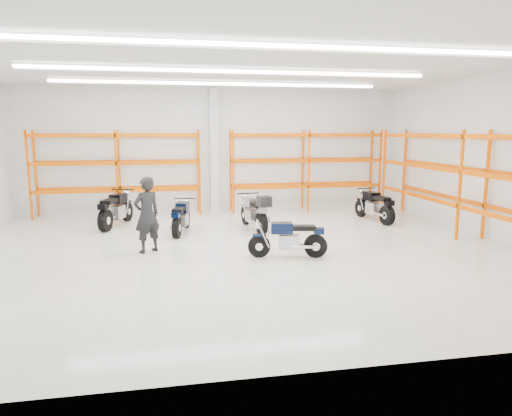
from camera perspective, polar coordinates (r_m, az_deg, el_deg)
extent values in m
plane|color=beige|center=(11.51, -2.37, -5.28)|extent=(14.00, 14.00, 0.00)
cube|color=white|center=(17.10, -5.30, 7.19)|extent=(14.00, 0.02, 4.50)
cube|color=white|center=(5.30, 6.73, 1.93)|extent=(14.00, 0.02, 4.50)
cube|color=white|center=(13.97, 27.46, 5.64)|extent=(0.02, 12.00, 4.50)
cube|color=white|center=(11.23, -2.53, 17.51)|extent=(14.00, 12.00, 0.02)
cube|color=white|center=(8.29, 0.54, 19.65)|extent=(10.00, 0.22, 0.10)
cube|color=white|center=(11.71, -2.88, 16.68)|extent=(10.00, 0.22, 0.10)
cube|color=white|center=(14.67, -4.50, 15.23)|extent=(10.00, 0.22, 0.10)
cylinder|color=black|center=(10.80, 0.40, -4.80)|extent=(0.54, 0.20, 0.53)
cylinder|color=black|center=(10.90, 7.45, -4.71)|extent=(0.57, 0.26, 0.55)
cylinder|color=silver|center=(10.80, 0.40, -4.80)|extent=(0.20, 0.15, 0.18)
cylinder|color=silver|center=(10.90, 7.45, -4.71)|extent=(0.22, 0.21, 0.20)
cube|color=#0B1434|center=(10.74, 0.40, -3.42)|extent=(0.34, 0.19, 0.05)
cube|color=#B7B7BC|center=(10.81, 4.08, -4.24)|extent=(0.51, 0.40, 0.34)
cube|color=#A5A5AA|center=(10.86, 5.86, -4.68)|extent=(0.63, 0.22, 0.07)
cube|color=#0B1434|center=(10.72, 3.25, -2.49)|extent=(0.54, 0.39, 0.25)
cube|color=black|center=(10.76, 5.90, -2.48)|extent=(0.62, 0.37, 0.11)
cube|color=#0B1434|center=(10.82, 7.86, -2.84)|extent=(0.26, 0.23, 0.14)
cylinder|color=black|center=(10.67, 1.64, -1.47)|extent=(0.14, 0.62, 0.03)
sphere|color=silver|center=(10.69, 0.21, -2.22)|extent=(0.17, 0.17, 0.17)
cylinder|color=silver|center=(10.72, 6.13, -4.87)|extent=(0.67, 0.20, 0.08)
cylinder|color=black|center=(15.69, -15.79, -0.43)|extent=(0.32, 0.65, 0.64)
cylinder|color=black|center=(14.25, -18.32, -1.50)|extent=(0.39, 0.69, 0.66)
cylinder|color=silver|center=(15.69, -15.79, -0.43)|extent=(0.21, 0.25, 0.21)
cylinder|color=silver|center=(14.25, -18.32, -1.50)|extent=(0.28, 0.29, 0.24)
cube|color=black|center=(15.64, -15.85, 0.73)|extent=(0.27, 0.42, 0.06)
cube|color=#B7B7BC|center=(14.91, -17.07, -0.49)|extent=(0.54, 0.65, 0.41)
cube|color=#A5A5AA|center=(14.57, -17.71, -1.19)|extent=(0.35, 0.75, 0.09)
cube|color=black|center=(15.02, -16.84, 1.16)|extent=(0.53, 0.68, 0.30)
cube|color=black|center=(14.48, -17.81, 0.81)|extent=(0.52, 0.77, 0.13)
cube|color=black|center=(14.10, -18.57, 0.19)|extent=(0.31, 0.34, 0.17)
cylinder|color=black|center=(15.32, -16.33, 2.24)|extent=(0.73, 0.27, 0.04)
sphere|color=silver|center=(15.64, -15.83, 1.77)|extent=(0.20, 0.20, 0.20)
cylinder|color=silver|center=(14.60, -18.39, -1.20)|extent=(0.34, 0.80, 0.10)
cylinder|color=black|center=(14.25, -8.67, -1.33)|extent=(0.24, 0.57, 0.56)
cylinder|color=black|center=(12.91, -9.89, -2.46)|extent=(0.30, 0.60, 0.58)
cylinder|color=silver|center=(14.25, -8.67, -1.33)|extent=(0.17, 0.21, 0.19)
cylinder|color=silver|center=(12.91, -9.89, -2.46)|extent=(0.23, 0.24, 0.21)
cube|color=#071437|center=(14.20, -8.70, -0.22)|extent=(0.21, 0.36, 0.06)
cube|color=#B7B7BC|center=(13.53, -9.28, -1.44)|extent=(0.44, 0.55, 0.35)
cube|color=#A5A5AA|center=(13.21, -9.59, -2.13)|extent=(0.26, 0.66, 0.07)
cube|color=#071437|center=(13.63, -9.18, 0.15)|extent=(0.43, 0.58, 0.26)
cube|color=black|center=(13.13, -9.65, -0.22)|extent=(0.41, 0.66, 0.11)
cube|color=#071437|center=(12.77, -10.01, -0.85)|extent=(0.26, 0.28, 0.15)
cylinder|color=black|center=(13.91, -8.93, 1.20)|extent=(0.64, 0.18, 0.03)
sphere|color=silver|center=(14.20, -8.69, 0.77)|extent=(0.18, 0.18, 0.18)
cylinder|color=silver|center=(13.21, -10.26, -2.15)|extent=(0.24, 0.70, 0.08)
cylinder|color=black|center=(14.61, -1.32, -0.86)|extent=(0.21, 0.62, 0.61)
cylinder|color=black|center=(13.20, 0.70, -1.94)|extent=(0.27, 0.65, 0.63)
cylinder|color=silver|center=(14.61, -1.32, -0.86)|extent=(0.17, 0.22, 0.20)
cylinder|color=silver|center=(13.20, 0.70, -1.94)|extent=(0.23, 0.25, 0.22)
cube|color=#9C9DA2|center=(14.56, -1.33, 0.32)|extent=(0.20, 0.38, 0.06)
cube|color=#B7B7BC|center=(13.85, -0.32, -0.92)|extent=(0.44, 0.57, 0.38)
cube|color=#A5A5AA|center=(13.51, 0.20, -1.63)|extent=(0.23, 0.72, 0.08)
cube|color=#9C9DA2|center=(13.95, -0.57, 0.76)|extent=(0.43, 0.61, 0.28)
cube|color=black|center=(13.43, 0.20, 0.41)|extent=(0.40, 0.71, 0.12)
cube|color=#9C9DA2|center=(13.04, 0.82, -0.23)|extent=(0.26, 0.29, 0.16)
cylinder|color=black|center=(14.25, -1.01, 1.84)|extent=(0.71, 0.14, 0.04)
sphere|color=silver|center=(14.55, -1.38, 1.36)|extent=(0.19, 0.19, 0.19)
cylinder|color=silver|center=(13.42, -0.39, -1.70)|extent=(0.20, 0.76, 0.09)
cube|color=black|center=(12.89, 1.01, 0.84)|extent=(0.40, 0.43, 0.30)
cylinder|color=black|center=(16.30, 12.99, -0.01)|extent=(0.21, 0.62, 0.61)
cylinder|color=black|center=(15.06, 16.06, -0.88)|extent=(0.28, 0.65, 0.63)
cylinder|color=silver|center=(16.30, 12.99, -0.01)|extent=(0.17, 0.22, 0.20)
cylinder|color=silver|center=(15.06, 16.06, -0.88)|extent=(0.23, 0.25, 0.22)
cube|color=black|center=(16.25, 13.03, 1.04)|extent=(0.21, 0.38, 0.06)
cube|color=#B7B7BC|center=(15.63, 14.55, -0.03)|extent=(0.44, 0.58, 0.38)
cube|color=#A5A5AA|center=(15.33, 15.33, -0.63)|extent=(0.23, 0.72, 0.08)
cube|color=black|center=(15.72, 14.24, 1.46)|extent=(0.43, 0.61, 0.28)
cube|color=black|center=(15.25, 15.41, 1.17)|extent=(0.40, 0.71, 0.12)
cube|color=black|center=(14.92, 16.32, 0.63)|extent=(0.26, 0.29, 0.16)
cylinder|color=black|center=(15.97, 13.59, 2.42)|extent=(0.71, 0.14, 0.04)
sphere|color=silver|center=(16.25, 12.99, 1.98)|extent=(0.19, 0.19, 0.19)
cylinder|color=silver|center=(15.21, 14.91, -0.69)|extent=(0.21, 0.76, 0.09)
imported|color=black|center=(11.44, -13.48, -0.82)|extent=(0.82, 0.75, 1.87)
cube|color=white|center=(16.92, -5.24, 7.17)|extent=(0.32, 0.32, 4.50)
cube|color=#F56803|center=(17.58, -25.83, 3.90)|extent=(0.07, 0.07, 3.00)
cube|color=#F56803|center=(16.81, -26.53, 3.63)|extent=(0.07, 0.07, 3.00)
cube|color=#F56803|center=(17.06, -16.70, 4.30)|extent=(0.07, 0.07, 3.00)
cube|color=#F56803|center=(16.26, -17.00, 4.05)|extent=(0.07, 0.07, 3.00)
cube|color=#F56803|center=(16.98, -7.25, 4.61)|extent=(0.07, 0.07, 3.00)
cube|color=#F56803|center=(16.19, -7.08, 4.37)|extent=(0.07, 0.07, 3.00)
cube|color=#F56803|center=(17.11, -16.61, 2.43)|extent=(5.60, 0.07, 0.12)
cube|color=#F56803|center=(16.32, -16.90, 2.08)|extent=(5.60, 0.07, 0.12)
cube|color=#F56803|center=(17.03, -16.76, 5.56)|extent=(5.60, 0.07, 0.12)
cube|color=#F56803|center=(16.23, -17.06, 5.37)|extent=(5.60, 0.07, 0.12)
cube|color=#F56803|center=(16.99, -16.92, 8.71)|extent=(5.60, 0.07, 0.12)
cube|color=#F56803|center=(16.20, -17.23, 8.67)|extent=(5.60, 0.07, 0.12)
cube|color=#F56803|center=(17.09, -3.21, 4.70)|extent=(0.07, 0.07, 3.00)
cube|color=#F56803|center=(16.30, -2.85, 4.47)|extent=(0.07, 0.07, 3.00)
cube|color=#F56803|center=(17.67, 5.86, 4.82)|extent=(0.07, 0.07, 3.00)
cube|color=#F56803|center=(16.90, 6.63, 4.60)|extent=(0.07, 0.07, 3.00)
cube|color=#F56803|center=(18.65, 14.18, 4.83)|extent=(0.07, 0.07, 3.00)
cube|color=#F56803|center=(17.93, 15.24, 4.61)|extent=(0.07, 0.07, 3.00)
cube|color=#F56803|center=(17.72, 5.83, 3.01)|extent=(5.60, 0.07, 0.12)
cube|color=#F56803|center=(16.96, 6.59, 2.70)|extent=(5.60, 0.07, 0.12)
cube|color=#F56803|center=(17.64, 5.88, 6.04)|extent=(5.60, 0.07, 0.12)
cube|color=#F56803|center=(16.88, 6.65, 5.86)|extent=(5.60, 0.07, 0.12)
cube|color=#F56803|center=(17.61, 5.94, 9.08)|extent=(5.60, 0.07, 0.12)
cube|color=#F56803|center=(16.84, 6.71, 9.05)|extent=(5.60, 0.07, 0.12)
cube|color=#F56803|center=(13.95, 26.83, 2.58)|extent=(0.07, 0.07, 3.00)
cube|color=#F56803|center=(13.48, 24.12, 2.57)|extent=(0.07, 0.07, 3.00)
cube|color=#F56803|center=(17.72, 18.04, 4.42)|extent=(0.07, 0.07, 3.00)
cube|color=#F56803|center=(17.35, 15.71, 4.43)|extent=(0.07, 0.07, 3.00)
cube|color=#F56803|center=(14.02, 26.66, 0.30)|extent=(0.07, 9.00, 0.12)
cube|color=#F56803|center=(13.55, 23.96, 0.21)|extent=(0.07, 9.00, 0.12)
cube|color=#F56803|center=(13.92, 26.95, 4.11)|extent=(0.07, 9.00, 0.12)
cube|color=#F56803|center=(13.45, 24.23, 4.16)|extent=(0.07, 9.00, 0.12)
cube|color=#F56803|center=(13.88, 27.25, 7.97)|extent=(0.07, 9.00, 0.12)
cube|color=#F56803|center=(13.41, 24.51, 8.14)|extent=(0.07, 9.00, 0.12)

